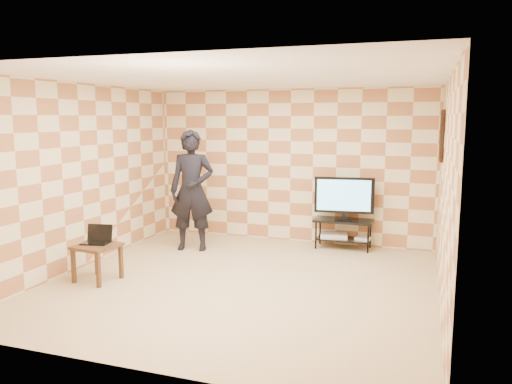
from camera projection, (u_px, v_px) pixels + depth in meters
floor at (242, 283)px, 6.71m from camera, size 5.00×5.00×0.00m
wall_back at (290, 166)px, 8.86m from camera, size 5.00×0.02×2.70m
wall_front at (137, 220)px, 4.17m from camera, size 5.00×0.02×2.70m
wall_left at (82, 176)px, 7.31m from camera, size 0.02×5.00×2.70m
wall_right at (445, 192)px, 5.72m from camera, size 0.02×5.00×2.70m
ceiling at (241, 78)px, 6.32m from camera, size 5.00×5.00×0.02m
wall_art at (442, 135)px, 7.09m from camera, size 0.04×0.72×0.72m
tv_stand at (343, 227)px, 8.43m from camera, size 0.99×0.44×0.50m
tv at (344, 196)px, 8.35m from camera, size 0.99×0.22×0.72m
dvd_player at (334, 235)px, 8.51m from camera, size 0.49×0.38×0.07m
game_console at (363, 239)px, 8.32m from camera, size 0.26×0.22×0.05m
side_table at (97, 251)px, 6.74m from camera, size 0.58×0.58×0.50m
laptop at (97, 239)px, 6.84m from camera, size 0.40×0.34×0.24m
person at (192, 190)px, 8.28m from camera, size 0.83×0.64×2.01m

